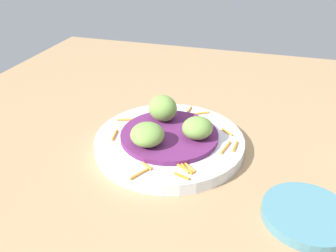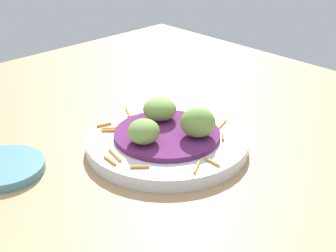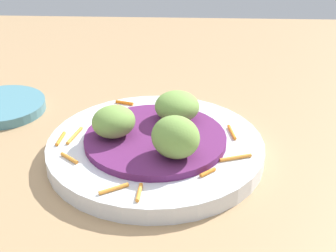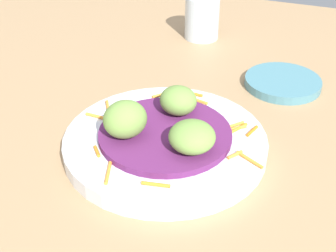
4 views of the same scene
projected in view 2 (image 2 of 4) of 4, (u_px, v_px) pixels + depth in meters
The scene contains 8 objects.
table_surface at pixel (145, 164), 73.69cm from camera, with size 110.00×110.00×2.00cm, color tan.
main_plate at pixel (167, 142), 75.71cm from camera, with size 24.82×24.82×1.95cm, color silver.
cabbage_bed at pixel (167, 134), 75.09cm from camera, with size 16.17×16.17×0.82cm, color #60235B.
carrot_garnish at pixel (151, 136), 75.04cm from camera, with size 21.88×23.75×0.40cm.
guac_scoop_left at pixel (160, 109), 78.26cm from camera, with size 5.28×5.35×3.45cm, color #759E47.
guac_scoop_center at pixel (143, 132), 71.18cm from camera, with size 5.00×4.66×3.48cm, color #759E47.
guac_scoop_right at pixel (198, 122), 72.75cm from camera, with size 5.26×4.80×4.47cm, color #759E47.
side_plate_small at pixel (4, 168), 69.60cm from camera, with size 11.42×11.42×1.29cm, color teal.
Camera 2 is at (-41.37, -48.32, 38.80)cm, focal length 52.83 mm.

